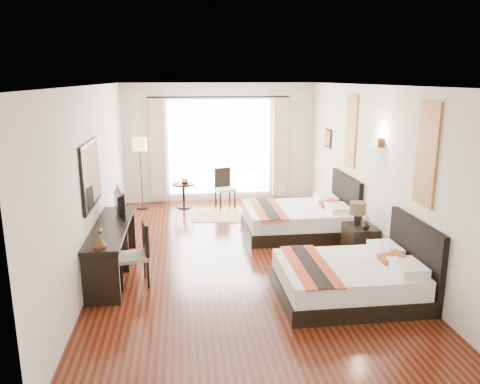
{
  "coord_description": "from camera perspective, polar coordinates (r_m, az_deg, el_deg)",
  "views": [
    {
      "loc": [
        -0.9,
        -7.29,
        2.91
      ],
      "look_at": [
        0.03,
        0.12,
        1.08
      ],
      "focal_mm": 35.0,
      "sensor_mm": 36.0,
      "label": 1
    }
  ],
  "objects": [
    {
      "name": "floor",
      "position": [
        7.9,
        -0.13,
        -7.88
      ],
      "size": [
        4.5,
        7.5,
        0.01
      ],
      "primitive_type": "cube",
      "color": "#3C0D0A",
      "rests_on": "ground"
    },
    {
      "name": "ceiling",
      "position": [
        7.35,
        -0.15,
        12.82
      ],
      "size": [
        4.5,
        7.5,
        0.02
      ],
      "primitive_type": "cube",
      "color": "white",
      "rests_on": "wall_headboard"
    },
    {
      "name": "wall_headboard",
      "position": [
        8.08,
        15.87,
        2.46
      ],
      "size": [
        0.01,
        7.5,
        2.8
      ],
      "primitive_type": "cube",
      "color": "silver",
      "rests_on": "floor"
    },
    {
      "name": "wall_desk",
      "position": [
        7.57,
        -17.27,
        1.62
      ],
      "size": [
        0.01,
        7.5,
        2.8
      ],
      "primitive_type": "cube",
      "color": "silver",
      "rests_on": "floor"
    },
    {
      "name": "wall_window",
      "position": [
        11.18,
        -2.52,
        5.98
      ],
      "size": [
        4.5,
        0.01,
        2.8
      ],
      "primitive_type": "cube",
      "color": "silver",
      "rests_on": "floor"
    },
    {
      "name": "wall_entry",
      "position": [
        3.96,
        6.62,
        -8.77
      ],
      "size": [
        4.5,
        0.01,
        2.8
      ],
      "primitive_type": "cube",
      "color": "silver",
      "rests_on": "floor"
    },
    {
      "name": "window_glass",
      "position": [
        11.18,
        -2.5,
        5.46
      ],
      "size": [
        2.4,
        0.02,
        2.2
      ],
      "primitive_type": "cube",
      "color": "white",
      "rests_on": "wall_window"
    },
    {
      "name": "sheer_curtain",
      "position": [
        11.12,
        -2.48,
        5.42
      ],
      "size": [
        2.3,
        0.02,
        2.1
      ],
      "primitive_type": "cube",
      "color": "white",
      "rests_on": "wall_window"
    },
    {
      "name": "drape_left",
      "position": [
        11.06,
        -10.0,
        5.07
      ],
      "size": [
        0.35,
        0.14,
        2.35
      ],
      "primitive_type": "cube",
      "color": "beige",
      "rests_on": "floor"
    },
    {
      "name": "drape_right",
      "position": [
        11.29,
        4.93,
        5.41
      ],
      "size": [
        0.35,
        0.14,
        2.35
      ],
      "primitive_type": "cube",
      "color": "beige",
      "rests_on": "floor"
    },
    {
      "name": "art_panel_near",
      "position": [
        6.5,
        21.79,
        4.28
      ],
      "size": [
        0.03,
        0.5,
        1.35
      ],
      "primitive_type": "cube",
      "color": "maroon",
      "rests_on": "wall_headboard"
    },
    {
      "name": "art_panel_far",
      "position": [
        8.97,
        13.4,
        7.24
      ],
      "size": [
        0.03,
        0.5,
        1.35
      ],
      "primitive_type": "cube",
      "color": "maroon",
      "rests_on": "wall_headboard"
    },
    {
      "name": "wall_sconce",
      "position": [
        7.71,
        16.61,
        5.81
      ],
      "size": [
        0.1,
        0.14,
        0.14
      ],
      "primitive_type": "cube",
      "color": "#4C2E1B",
      "rests_on": "wall_headboard"
    },
    {
      "name": "mirror_frame",
      "position": [
        7.13,
        -17.73,
        2.09
      ],
      "size": [
        0.04,
        1.25,
        0.95
      ],
      "primitive_type": "cube",
      "color": "black",
      "rests_on": "wall_desk"
    },
    {
      "name": "mirror_glass",
      "position": [
        7.12,
        -17.53,
        2.1
      ],
      "size": [
        0.01,
        1.12,
        0.82
      ],
      "primitive_type": "cube",
      "color": "white",
      "rests_on": "mirror_frame"
    },
    {
      "name": "bed_near",
      "position": [
        6.59,
        13.68,
        -10.18
      ],
      "size": [
        1.9,
        1.48,
        1.06
      ],
      "color": "black",
      "rests_on": "floor"
    },
    {
      "name": "bed_far",
      "position": [
        9.03,
        7.34,
        -3.23
      ],
      "size": [
        1.98,
        1.54,
        1.11
      ],
      "color": "black",
      "rests_on": "floor"
    },
    {
      "name": "nightstand",
      "position": [
        8.01,
        14.41,
        -5.91
      ],
      "size": [
        0.46,
        0.57,
        0.55
      ],
      "primitive_type": "cube",
      "color": "black",
      "rests_on": "floor"
    },
    {
      "name": "table_lamp",
      "position": [
        7.94,
        14.16,
        -2.16
      ],
      "size": [
        0.27,
        0.27,
        0.42
      ],
      "color": "black",
      "rests_on": "nightstand"
    },
    {
      "name": "vase",
      "position": [
        7.78,
        15.08,
        -4.28
      ],
      "size": [
        0.13,
        0.13,
        0.13
      ],
      "primitive_type": "imported",
      "rotation": [
        0.0,
        0.0,
        0.0
      ],
      "color": "black",
      "rests_on": "nightstand"
    },
    {
      "name": "console_desk",
      "position": [
        7.4,
        -15.3,
        -6.76
      ],
      "size": [
        0.5,
        2.2,
        0.76
      ],
      "primitive_type": "cube",
      "color": "black",
      "rests_on": "floor"
    },
    {
      "name": "television",
      "position": [
        7.72,
        -14.91,
        -1.28
      ],
      "size": [
        0.28,
        0.75,
        0.43
      ],
      "primitive_type": "imported",
      "rotation": [
        0.0,
        0.0,
        1.82
      ],
      "color": "black",
      "rests_on": "console_desk"
    },
    {
      "name": "bronze_figurine",
      "position": [
        6.34,
        -16.76,
        -5.58
      ],
      "size": [
        0.2,
        0.2,
        0.24
      ],
      "primitive_type": null,
      "rotation": [
        0.0,
        0.0,
        0.35
      ],
      "color": "#4C2E1B",
      "rests_on": "console_desk"
    },
    {
      "name": "desk_chair",
      "position": [
        6.96,
        -12.69,
        -8.8
      ],
      "size": [
        0.5,
        0.5,
        0.92
      ],
      "rotation": [
        0.0,
        0.0,
        3.34
      ],
      "color": "tan",
      "rests_on": "floor"
    },
    {
      "name": "floor_lamp",
      "position": [
        10.65,
        -12.11,
        5.16
      ],
      "size": [
        0.33,
        0.33,
        1.63
      ],
      "color": "black",
      "rests_on": "floor"
    },
    {
      "name": "side_table",
      "position": [
        10.77,
        -6.87,
        -0.44
      ],
      "size": [
        0.5,
        0.5,
        0.57
      ],
      "primitive_type": "cylinder",
      "color": "black",
      "rests_on": "floor"
    },
    {
      "name": "fruit_bowl",
      "position": [
        10.7,
        -6.74,
        1.18
      ],
      "size": [
        0.23,
        0.23,
        0.05
      ],
      "primitive_type": "imported",
      "rotation": [
        0.0,
        0.0,
        -0.23
      ],
      "color": "#4D381B",
      "rests_on": "side_table"
    },
    {
      "name": "window_chair",
      "position": [
        10.83,
        -1.86,
        -0.37
      ],
      "size": [
        0.5,
        0.5,
        0.88
      ],
      "rotation": [
        0.0,
        0.0,
        -1.32
      ],
      "color": "tan",
      "rests_on": "floor"
    },
    {
      "name": "jute_rug",
      "position": [
        10.07,
        -2.11,
        -3.01
      ],
      "size": [
        1.38,
        1.06,
        0.01
      ],
      "primitive_type": "cube",
      "rotation": [
        0.0,
        0.0,
        -0.19
      ],
      "color": "#9F815F",
      "rests_on": "floor"
    }
  ]
}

